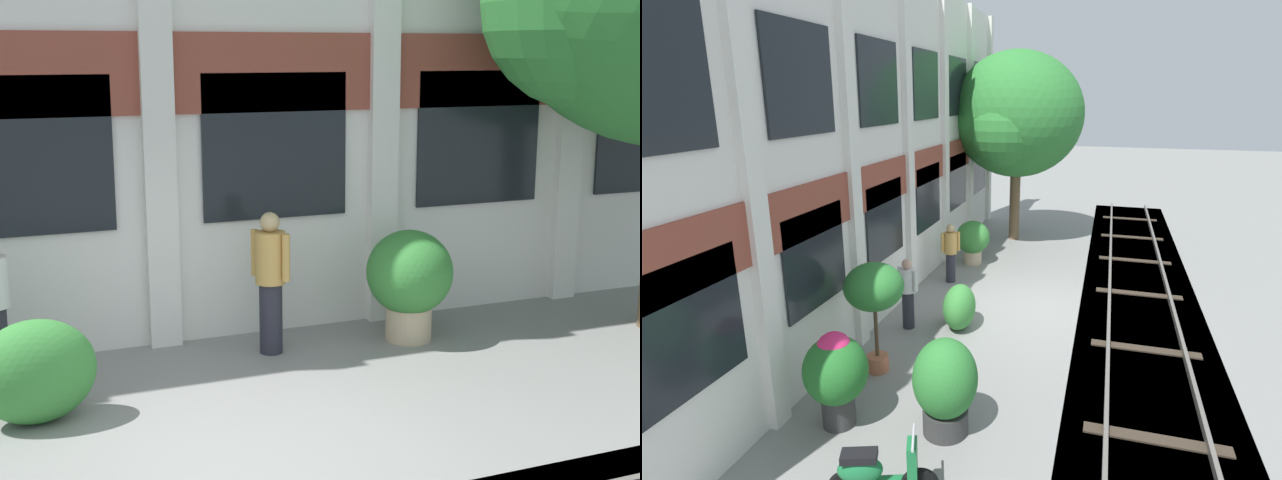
# 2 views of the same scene
# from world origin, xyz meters

# --- Properties ---
(ground_plane) EXTENTS (80.00, 80.00, 0.00)m
(ground_plane) POSITION_xyz_m (0.00, 0.00, 0.00)
(ground_plane) COLOR gray
(apartment_facade) EXTENTS (16.93, 0.64, 7.68)m
(apartment_facade) POSITION_xyz_m (-0.00, 3.28, 3.83)
(apartment_facade) COLOR silver
(apartment_facade) RESTS_ON ground
(rail_tracks) EXTENTS (24.57, 2.80, 0.43)m
(rail_tracks) POSITION_xyz_m (-0.00, -2.61, -0.13)
(rail_tracks) COLOR #423F3A
(rail_tracks) RESTS_ON ground
(broadleaf_tree) EXTENTS (4.60, 4.38, 6.33)m
(broadleaf_tree) POSITION_xyz_m (5.73, 1.43, 4.16)
(broadleaf_tree) COLOR brown
(broadleaf_tree) RESTS_ON ground
(potted_plant_terracotta_small) EXTENTS (1.07, 1.07, 2.09)m
(potted_plant_terracotta_small) POSITION_xyz_m (-3.69, 2.20, 1.59)
(potted_plant_terracotta_small) COLOR #B76647
(potted_plant_terracotta_small) RESTS_ON ground
(potted_plant_stone_basin) EXTENTS (1.01, 1.01, 1.31)m
(potted_plant_stone_basin) POSITION_xyz_m (2.70, 2.12, 0.76)
(potted_plant_stone_basin) COLOR tan
(potted_plant_stone_basin) RESTS_ON ground
(potted_plant_glazed_jar) EXTENTS (0.98, 0.98, 1.55)m
(potted_plant_glazed_jar) POSITION_xyz_m (-5.29, 2.09, 0.91)
(potted_plant_glazed_jar) COLOR #333333
(potted_plant_glazed_jar) RESTS_ON ground
(potted_plant_fluted_column) EXTENTS (0.97, 0.97, 1.53)m
(potted_plant_fluted_column) POSITION_xyz_m (-5.00, 0.45, 0.81)
(potted_plant_fluted_column) COLOR #333333
(potted_plant_fluted_column) RESTS_ON ground
(scooter_near_curb) EXTENTS (0.68, 1.33, 0.98)m
(scooter_near_curb) POSITION_xyz_m (-6.56, 0.82, 0.44)
(scooter_near_curb) COLOR black
(scooter_near_curb) RESTS_ON ground
(resident_by_doorway) EXTENTS (0.34, 0.46, 1.61)m
(resident_by_doorway) POSITION_xyz_m (1.05, 2.29, 0.86)
(resident_by_doorway) COLOR #282833
(resident_by_doorway) RESTS_ON ground
(resident_watching_tracks) EXTENTS (0.34, 0.51, 1.58)m
(resident_watching_tracks) POSITION_xyz_m (-1.86, 2.33, 0.84)
(resident_watching_tracks) COLOR #282833
(resident_watching_tracks) RESTS_ON ground
(topiary_hedge) EXTENTS (1.17, 0.81, 0.98)m
(topiary_hedge) POSITION_xyz_m (-1.56, 1.26, 0.49)
(topiary_hedge) COLOR #388438
(topiary_hedge) RESTS_ON ground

